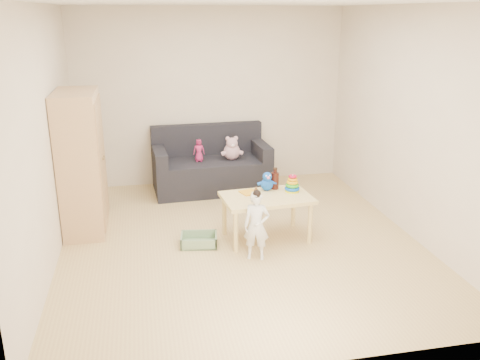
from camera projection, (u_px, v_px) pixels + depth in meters
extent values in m
plane|color=tan|center=(240.00, 240.00, 5.87)|extent=(4.50, 4.50, 0.00)
plane|color=white|center=(240.00, 3.00, 5.06)|extent=(4.50, 4.50, 0.00)
plane|color=beige|center=(211.00, 98.00, 7.56)|extent=(4.00, 0.00, 4.00)
plane|color=beige|center=(306.00, 204.00, 3.37)|extent=(4.00, 0.00, 4.00)
plane|color=beige|center=(45.00, 139.00, 5.10)|extent=(0.00, 4.50, 4.50)
plane|color=beige|center=(410.00, 123.00, 5.84)|extent=(0.00, 4.50, 4.50)
cube|color=tan|center=(81.00, 163.00, 5.95)|extent=(0.46, 0.93, 1.67)
cube|color=black|center=(212.00, 175.00, 7.47)|extent=(1.70, 0.91, 0.47)
cube|color=#EBD681|center=(266.00, 217.00, 5.84)|extent=(1.05, 0.71, 0.52)
imported|color=white|center=(257.00, 227.00, 5.34)|extent=(0.31, 0.25, 0.73)
imported|color=#B9225D|center=(199.00, 151.00, 7.25)|extent=(0.17, 0.12, 0.32)
cylinder|color=yellow|center=(292.00, 191.00, 5.91)|extent=(0.16, 0.16, 0.02)
cylinder|color=silver|center=(292.00, 183.00, 5.88)|extent=(0.02, 0.02, 0.19)
torus|color=blue|center=(292.00, 188.00, 5.90)|extent=(0.18, 0.18, 0.04)
torus|color=green|center=(292.00, 185.00, 5.88)|extent=(0.16, 0.16, 0.04)
torus|color=#F0B00C|center=(292.00, 182.00, 5.87)|extent=(0.14, 0.14, 0.04)
torus|color=orange|center=(292.00, 179.00, 5.86)|extent=(0.12, 0.12, 0.03)
torus|color=#B60A2E|center=(293.00, 176.00, 5.85)|extent=(0.10, 0.10, 0.03)
cylinder|color=black|center=(275.00, 181.00, 5.97)|extent=(0.09, 0.09, 0.20)
cylinder|color=black|center=(275.00, 171.00, 5.93)|extent=(0.04, 0.04, 0.06)
cylinder|color=black|center=(275.00, 169.00, 5.92)|extent=(0.05, 0.05, 0.02)
cube|color=#F6A519|center=(249.00, 192.00, 5.86)|extent=(0.23, 0.23, 0.01)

